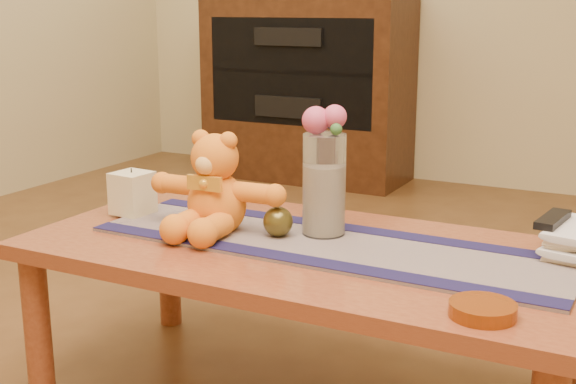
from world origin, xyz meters
The scene contains 28 objects.
coffee_table_top centered at (0.00, 0.00, 0.43)m, with size 1.40×0.70×0.04m, color brown.
table_leg_fl centered at (-0.64, -0.29, 0.21)m, with size 0.07×0.07×0.41m, color brown.
table_leg_bl centered at (-0.64, 0.29, 0.21)m, with size 0.07×0.07×0.41m, color brown.
persian_runner centered at (0.05, 0.02, 0.45)m, with size 1.20×0.35×0.01m, color #181843.
runner_border_near centered at (0.05, -0.13, 0.46)m, with size 1.20×0.06×0.00m, color #16133A.
runner_border_far centered at (0.05, 0.16, 0.46)m, with size 1.20×0.06×0.00m, color #16133A.
teddy_bear centered at (-0.26, -0.01, 0.58)m, with size 0.36×0.30×0.25m, color orange, non-canonical shape.
pillar_candle centered at (-0.55, 0.02, 0.52)m, with size 0.10×0.10×0.12m, color beige.
candle_wick centered at (-0.55, 0.02, 0.58)m, with size 0.00×0.00×0.01m, color black.
glass_vase centered at (0.01, 0.08, 0.59)m, with size 0.11×0.11×0.26m, color silver.
potpourri_fill centered at (0.01, 0.08, 0.55)m, with size 0.09×0.09×0.18m, color beige.
rose_left centered at (-0.01, 0.07, 0.75)m, with size 0.07×0.07×0.07m, color #C9476D.
rose_right centered at (0.04, 0.09, 0.76)m, with size 0.06×0.06×0.06m, color #C9476D.
blue_flower_back centered at (0.02, 0.12, 0.75)m, with size 0.04×0.04×0.04m, color #465299.
blue_flower_side centered at (-0.02, 0.10, 0.74)m, with size 0.04×0.04×0.04m, color #465299.
leaf_sprig centered at (0.05, 0.06, 0.74)m, with size 0.03×0.03×0.03m, color #33662D.
bronze_ball centered at (-0.08, 0.01, 0.50)m, with size 0.08×0.08×0.08m, color #4C4319.
book_bottom centered at (0.55, 0.22, 0.46)m, with size 0.17×0.22×0.02m, color beige.
book_lower centered at (0.56, 0.22, 0.48)m, with size 0.16×0.22×0.02m, color beige.
book_upper centered at (0.55, 0.22, 0.50)m, with size 0.17×0.22×0.02m, color beige.
book_top centered at (0.56, 0.22, 0.52)m, with size 0.16×0.22×0.02m, color beige.
tv_remote centered at (0.55, 0.21, 0.54)m, with size 0.04×0.16×0.02m, color black.
amber_dish centered at (0.50, -0.25, 0.46)m, with size 0.13×0.13×0.03m, color #BF5914.
media_cabinet centered at (-1.20, 2.48, 0.55)m, with size 1.20×0.50×1.10m, color black.
cabinet_cavity centered at (-1.20, 2.25, 0.66)m, with size 1.02×0.03×0.61m, color black.
cabinet_shelf centered at (-1.20, 2.33, 0.66)m, with size 1.02×0.20×0.03m, color black.
stereo_upper centered at (-1.20, 2.35, 0.86)m, with size 0.42×0.28×0.10m, color black.
stereo_lower centered at (-1.20, 2.35, 0.46)m, with size 0.42×0.28×0.12m, color black.
Camera 1 is at (0.79, -1.63, 1.03)m, focal length 47.40 mm.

